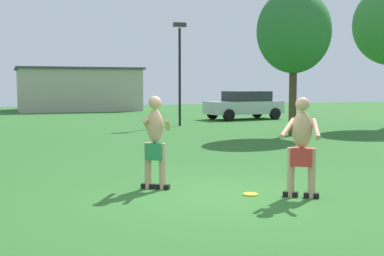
{
  "coord_description": "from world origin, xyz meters",
  "views": [
    {
      "loc": [
        -3.42,
        -8.25,
        1.95
      ],
      "look_at": [
        0.27,
        1.99,
        1.04
      ],
      "focal_mm": 48.46,
      "sensor_mm": 36.0,
      "label": 1
    }
  ],
  "objects_px": {
    "player_in_green": "(155,140)",
    "lamp_post": "(180,61)",
    "player_near": "(302,145)",
    "tree_right_field": "(294,32)",
    "car_silver_mid_lot": "(245,105)",
    "frisbee": "(250,194)"
  },
  "relations": [
    {
      "from": "player_in_green",
      "to": "car_silver_mid_lot",
      "type": "bearing_deg",
      "value": 59.56
    },
    {
      "from": "frisbee",
      "to": "lamp_post",
      "type": "height_order",
      "value": "lamp_post"
    },
    {
      "from": "frisbee",
      "to": "tree_right_field",
      "type": "height_order",
      "value": "tree_right_field"
    },
    {
      "from": "car_silver_mid_lot",
      "to": "player_near",
      "type": "bearing_deg",
      "value": -112.89
    },
    {
      "from": "player_in_green",
      "to": "lamp_post",
      "type": "bearing_deg",
      "value": 69.72
    },
    {
      "from": "frisbee",
      "to": "player_in_green",
      "type": "bearing_deg",
      "value": 142.56
    },
    {
      "from": "tree_right_field",
      "to": "player_in_green",
      "type": "bearing_deg",
      "value": -133.77
    },
    {
      "from": "player_near",
      "to": "player_in_green",
      "type": "distance_m",
      "value": 2.68
    },
    {
      "from": "player_near",
      "to": "lamp_post",
      "type": "relative_size",
      "value": 0.36
    },
    {
      "from": "player_in_green",
      "to": "tree_right_field",
      "type": "distance_m",
      "value": 11.64
    },
    {
      "from": "player_in_green",
      "to": "lamp_post",
      "type": "distance_m",
      "value": 14.99
    },
    {
      "from": "frisbee",
      "to": "lamp_post",
      "type": "xyz_separation_m",
      "value": [
        3.71,
        15.02,
        3.02
      ]
    },
    {
      "from": "player_in_green",
      "to": "frisbee",
      "type": "xyz_separation_m",
      "value": [
        1.44,
        -1.1,
        -0.91
      ]
    },
    {
      "from": "player_near",
      "to": "frisbee",
      "type": "distance_m",
      "value": 1.26
    },
    {
      "from": "player_near",
      "to": "frisbee",
      "type": "xyz_separation_m",
      "value": [
        -0.73,
        0.49,
        -0.91
      ]
    },
    {
      "from": "tree_right_field",
      "to": "player_near",
      "type": "bearing_deg",
      "value": -120.03
    },
    {
      "from": "car_silver_mid_lot",
      "to": "lamp_post",
      "type": "height_order",
      "value": "lamp_post"
    },
    {
      "from": "lamp_post",
      "to": "tree_right_field",
      "type": "relative_size",
      "value": 0.87
    },
    {
      "from": "tree_right_field",
      "to": "frisbee",
      "type": "bearing_deg",
      "value": -124.52
    },
    {
      "from": "player_near",
      "to": "lamp_post",
      "type": "height_order",
      "value": "lamp_post"
    },
    {
      "from": "player_near",
      "to": "tree_right_field",
      "type": "height_order",
      "value": "tree_right_field"
    },
    {
      "from": "car_silver_mid_lot",
      "to": "lamp_post",
      "type": "relative_size",
      "value": 0.93
    }
  ]
}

